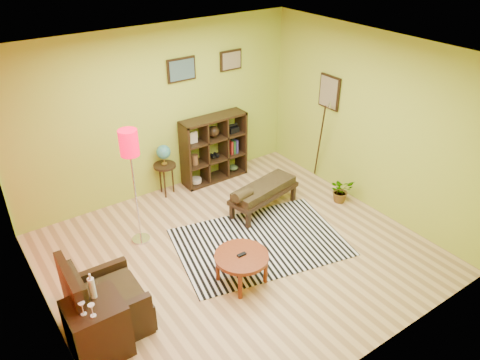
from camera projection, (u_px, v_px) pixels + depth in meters
ground at (238, 254)px, 6.65m from camera, size 5.00×5.00×0.00m
room_shell at (231, 140)px, 5.72m from camera, size 5.04×4.54×2.82m
zebra_rug at (260, 242)px, 6.88m from camera, size 2.68×2.11×0.01m
coffee_table at (242, 259)px, 5.98m from camera, size 0.70×0.70×0.45m
armchair at (104, 307)px, 5.35m from camera, size 0.83×0.84×0.98m
side_cabinet at (98, 328)px, 5.00m from camera, size 0.59×0.54×1.01m
floor_lamp at (130, 153)px, 6.23m from camera, size 0.27×0.27×1.77m
globe_table at (164, 158)px, 7.73m from camera, size 0.38×0.38×0.92m
cube_shelf at (215, 149)px, 8.25m from camera, size 1.20×0.35×1.20m
bench at (262, 191)px, 7.45m from camera, size 1.30×0.66×0.57m
potted_plant at (341, 193)px, 7.79m from camera, size 0.48×0.51×0.33m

